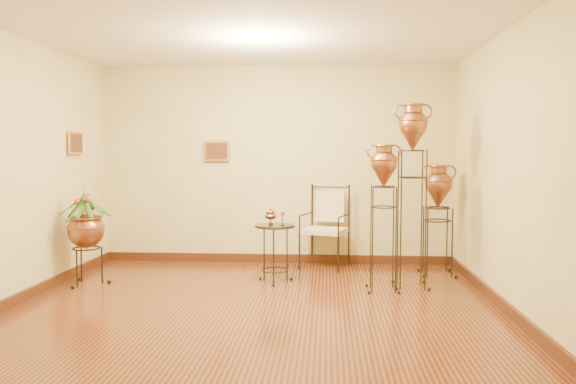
# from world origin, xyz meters

# --- Properties ---
(ground) EXTENTS (5.00, 5.00, 0.00)m
(ground) POSITION_xyz_m (0.00, 0.00, 0.00)
(ground) COLOR brown
(ground) RESTS_ON ground
(room_shell) EXTENTS (5.02, 5.02, 2.81)m
(room_shell) POSITION_xyz_m (-0.01, 0.01, 1.73)
(room_shell) COLOR beige
(room_shell) RESTS_ON ground
(amphora_tall) EXTENTS (0.44, 0.44, 2.16)m
(amphora_tall) POSITION_xyz_m (1.71, 1.13, 1.11)
(amphora_tall) COLOR #2C2416
(amphora_tall) RESTS_ON ground
(amphora_mid) EXTENTS (0.38, 0.38, 1.69)m
(amphora_mid) POSITION_xyz_m (1.36, 0.93, 0.85)
(amphora_mid) COLOR #2C2416
(amphora_mid) RESTS_ON ground
(amphora_short) EXTENTS (0.53, 0.53, 1.45)m
(amphora_short) POSITION_xyz_m (2.15, 1.83, 0.72)
(amphora_short) COLOR #2C2416
(amphora_short) RESTS_ON ground
(planter_urn) EXTENTS (0.81, 0.81, 1.26)m
(planter_urn) POSITION_xyz_m (-2.15, 0.99, 0.71)
(planter_urn) COLOR #2C2416
(planter_urn) RESTS_ON ground
(armchair) EXTENTS (0.78, 0.75, 1.12)m
(armchair) POSITION_xyz_m (0.69, 2.15, 0.56)
(armchair) COLOR #2C2416
(armchair) RESTS_ON ground
(side_table) EXTENTS (0.52, 0.52, 0.89)m
(side_table) POSITION_xyz_m (0.09, 1.27, 0.37)
(side_table) COLOR #2C2416
(side_table) RESTS_ON ground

